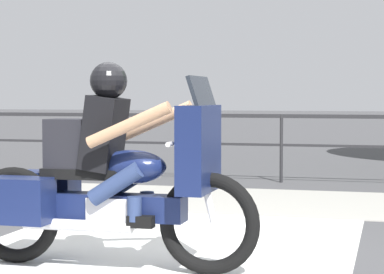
% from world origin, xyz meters
% --- Properties ---
extents(ground_plane, '(120.00, 120.00, 0.00)m').
position_xyz_m(ground_plane, '(0.00, 0.00, 0.00)').
color(ground_plane, '#424244').
extents(sidewalk_band, '(44.00, 2.40, 0.01)m').
position_xyz_m(sidewalk_band, '(0.00, 3.40, 0.01)').
color(sidewalk_band, '#99968E').
rests_on(sidewalk_band, ground).
extents(crosswalk_band, '(3.33, 6.00, 0.01)m').
position_xyz_m(crosswalk_band, '(-0.29, -0.20, 0.00)').
color(crosswalk_band, silver).
rests_on(crosswalk_band, ground).
extents(fence_railing, '(36.00, 0.05, 1.07)m').
position_xyz_m(fence_railing, '(0.00, 5.55, 0.84)').
color(fence_railing, '#232326').
rests_on(fence_railing, ground).
extents(motorcycle, '(2.40, 0.76, 1.61)m').
position_xyz_m(motorcycle, '(-0.47, -0.59, 0.72)').
color(motorcycle, black).
rests_on(motorcycle, ground).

